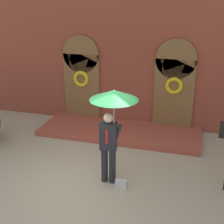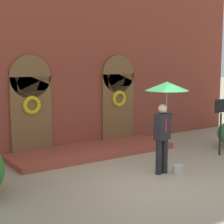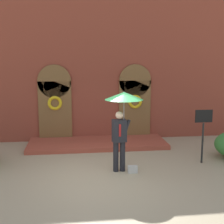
% 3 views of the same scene
% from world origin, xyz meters
% --- Properties ---
extents(ground_plane, '(80.00, 80.00, 0.00)m').
position_xyz_m(ground_plane, '(0.00, 0.00, 0.00)').
color(ground_plane, tan).
extents(building_facade, '(14.00, 2.30, 5.60)m').
position_xyz_m(building_facade, '(-0.00, 4.15, 2.68)').
color(building_facade, brown).
rests_on(building_facade, ground).
extents(person_with_umbrella, '(1.10, 1.10, 2.36)m').
position_xyz_m(person_with_umbrella, '(0.53, 0.29, 1.91)').
color(person_with_umbrella, black).
rests_on(person_with_umbrella, ground).
extents(handbag, '(0.28, 0.12, 0.22)m').
position_xyz_m(handbag, '(0.81, 0.09, 0.11)').
color(handbag, '#B7B7B2').
rests_on(handbag, ground).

